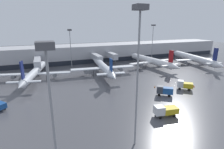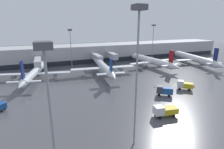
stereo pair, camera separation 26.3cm
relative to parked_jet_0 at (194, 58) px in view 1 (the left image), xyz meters
The scene contains 15 objects.
ground_plane 53.35m from the parked_jet_0, 141.60° to the right, with size 320.00×320.00×0.00m, color #4C4C51.
terminal_building 50.85m from the parked_jet_0, 145.61° to the left, with size 160.00×31.92×9.00m.
parked_jet_0 is the anchor object (origin of this frame).
parked_jet_1 76.38m from the parked_jet_0, behind, with size 26.09×34.14×9.54m.
parked_jet_2 24.36m from the parked_jet_0, behind, with size 23.68×36.35×9.67m.
parked_jet_3 50.31m from the parked_jet_0, behind, with size 26.18×35.07×8.93m.
service_truck_1 61.95m from the parked_jet_0, 141.34° to the right, with size 5.66×2.92×2.59m.
service_truck_2 50.07m from the parked_jet_0, 144.80° to the right, with size 4.72×4.10×2.83m.
service_truck_3 41.78m from the parked_jet_0, 139.57° to the right, with size 4.83×4.46×2.84m.
traffic_cone_0 38.25m from the parked_jet_0, 135.54° to the right, with size 0.45×0.45×0.78m.
traffic_cone_1 45.35m from the parked_jet_0, 150.66° to the right, with size 0.40×0.40×0.73m.
apron_light_mast_0 25.70m from the parked_jet_0, 130.33° to the left, with size 1.80×1.80×19.93m.
apron_light_mast_2 63.59m from the parked_jet_0, 164.18° to the left, with size 1.80×1.80×17.94m.
apron_light_mast_5 75.55m from the parked_jet_0, 143.09° to the right, with size 1.80×1.80×22.80m.
apron_light_mast_7 88.00m from the parked_jet_0, 146.04° to the right, with size 1.80×1.80×18.49m.
Camera 1 is at (-30.84, -34.18, 20.12)m, focal length 28.00 mm.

